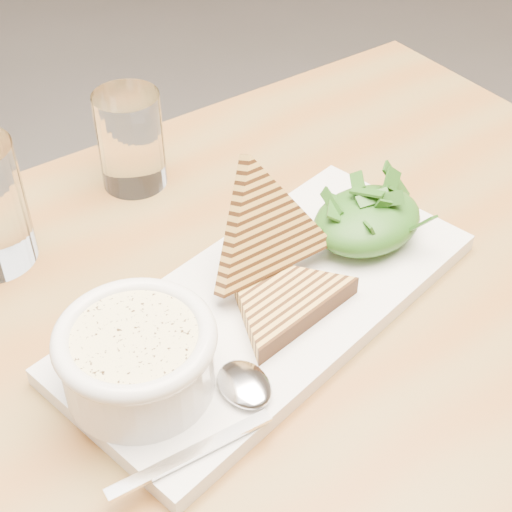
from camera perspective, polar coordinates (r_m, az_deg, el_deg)
table_top at (r=0.63m, az=-4.96°, el=-12.28°), size 1.18×0.83×0.04m
table_leg_br at (r=1.30m, az=6.30°, el=-1.40°), size 0.06×0.06×0.70m
platter at (r=0.68m, az=1.06°, el=-3.50°), size 0.40×0.23×0.02m
soup_bowl at (r=0.60m, az=-8.54°, el=-7.80°), size 0.11×0.11×0.05m
soup at (r=0.58m, az=-8.81°, el=-6.00°), size 0.10×0.10×0.01m
bowl_rim at (r=0.58m, az=-8.83°, el=-5.87°), size 0.12×0.12×0.01m
sandwich_flat at (r=0.66m, az=1.80°, el=-3.17°), size 0.15×0.15×0.02m
sandwich_lean at (r=0.67m, az=0.74°, el=1.77°), size 0.15×0.14×0.16m
salad_base at (r=0.73m, az=8.09°, el=2.59°), size 0.11×0.09×0.04m
arugula_pile at (r=0.72m, az=8.13°, el=2.97°), size 0.11×0.10×0.05m
spoon_bowl at (r=0.60m, az=-0.84°, el=-9.30°), size 0.04×0.06×0.01m
spoon_handle at (r=0.57m, az=-4.75°, el=-14.15°), size 0.13×0.03×0.00m
glass_far at (r=0.81m, az=-9.11°, el=8.32°), size 0.07×0.07×0.10m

